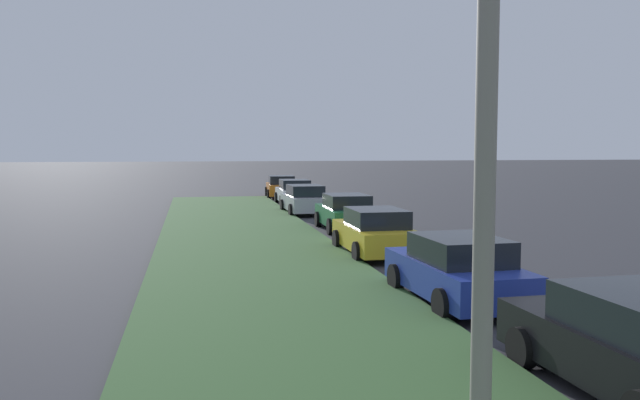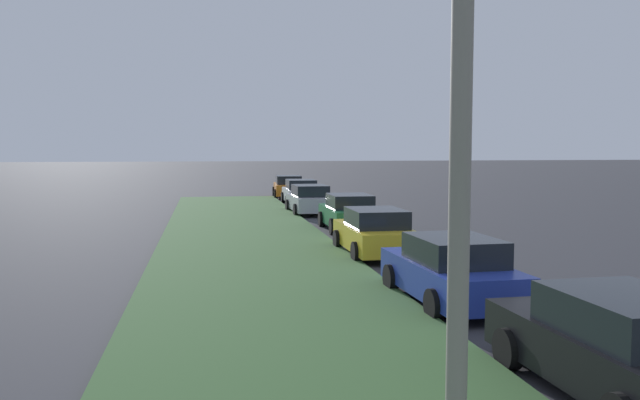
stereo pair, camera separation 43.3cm
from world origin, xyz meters
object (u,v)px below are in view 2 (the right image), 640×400
parked_car_silver (310,200)px  parked_car_orange (288,187)px  parked_car_yellow (375,233)px  parked_car_green (349,213)px  parked_car_white (301,192)px  parked_car_black (621,347)px  streetlight (492,55)px  parked_car_blue (451,271)px

parked_car_silver → parked_car_orange: (10.88, -0.26, 0.00)m
parked_car_yellow → parked_car_orange: (23.78, -0.22, 0.00)m
parked_car_green → parked_car_orange: same height
parked_car_white → parked_car_orange: 5.40m
parked_car_black → streetlight: 4.46m
parked_car_white → parked_car_orange: (5.40, 0.05, 0.00)m
parked_car_yellow → parked_car_white: bearing=-1.1°
parked_car_green → parked_car_white: size_ratio=1.00×
parked_car_green → parked_car_white: 12.15m
parked_car_blue → parked_car_white: (24.81, -0.25, 0.00)m
parked_car_black → parked_car_blue: 5.58m
parked_car_blue → parked_car_orange: bearing=-2.5°
parked_car_silver → parked_car_white: (5.47, -0.32, 0.00)m
parked_car_yellow → parked_car_green: 6.25m
parked_car_yellow → parked_car_white: 18.38m
parked_car_green → parked_car_silver: bearing=5.5°
parked_car_white → streetlight: 31.65m
parked_car_black → parked_car_orange: (35.79, 0.06, 0.00)m
parked_car_black → parked_car_blue: bearing=0.7°
parked_car_black → parked_car_green: same height
parked_car_yellow → parked_car_silver: (12.90, 0.05, 0.00)m
parked_car_black → parked_car_yellow: same height
parked_car_black → parked_car_orange: bearing=-1.8°
parked_car_blue → parked_car_orange: (30.22, -0.19, 0.00)m
parked_car_orange → parked_car_black: bearing=-176.5°
parked_car_green → parked_car_silver: 6.70m
parked_car_black → parked_car_blue: size_ratio=1.00×
parked_car_yellow → parked_car_green: size_ratio=1.00×
parked_car_green → parked_car_orange: size_ratio=0.98×
parked_car_green → parked_car_white: same height
parked_car_blue → parked_car_green: bearing=-4.4°
parked_car_black → parked_car_green: (18.24, -0.25, 0.00)m
streetlight → parked_car_blue: bearing=-17.8°
parked_car_yellow → parked_car_orange: same height
parked_car_silver → parked_car_blue: bearing=179.1°
parked_car_white → parked_car_silver: bearing=177.7°
parked_car_yellow → streetlight: size_ratio=0.57×
parked_car_blue → streetlight: (-6.54, 2.09, 3.67)m
parked_car_yellow → parked_car_green: bearing=-5.1°
parked_car_silver → parked_car_orange: size_ratio=0.99×
parked_car_black → parked_car_green: size_ratio=1.01×
parked_car_orange → parked_car_yellow: bearing=-177.1°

